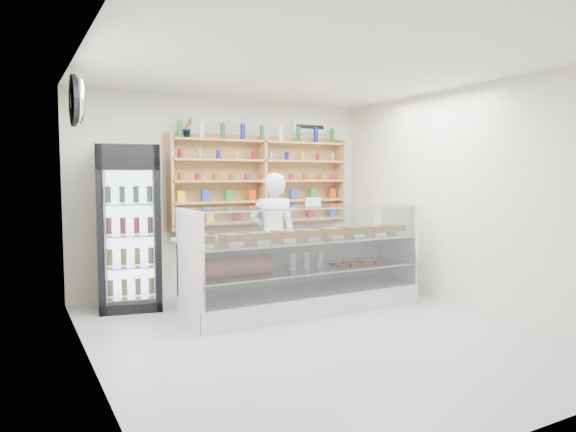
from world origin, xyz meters
TOP-DOWN VIEW (x-y plane):
  - room at (0.00, 0.00)m, footprint 5.00×5.00m
  - display_counter at (0.37, 0.90)m, footprint 3.00×0.90m
  - shop_worker at (0.29, 1.59)m, footprint 0.73×0.61m
  - drinks_cooler at (-1.51, 2.01)m, footprint 0.87×0.86m
  - wall_shelving at (0.50, 2.34)m, footprint 2.84×0.28m
  - potted_plant at (-0.64, 2.34)m, footprint 0.18×0.16m
  - security_mirror at (-2.17, 1.20)m, footprint 0.15×0.50m
  - wall_sign at (1.40, 2.47)m, footprint 0.62×0.03m

SIDE VIEW (x-z plane):
  - display_counter at x=0.37m, z-range -0.29..1.01m
  - shop_worker at x=0.29m, z-range 0.00..1.72m
  - drinks_cooler at x=-1.51m, z-range 0.00..2.05m
  - room at x=0.00m, z-range -1.10..3.90m
  - wall_shelving at x=0.50m, z-range 0.93..2.26m
  - potted_plant at x=-0.64m, z-range 2.20..2.46m
  - security_mirror at x=-2.17m, z-range 2.20..2.70m
  - wall_sign at x=1.40m, z-range 2.35..2.55m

